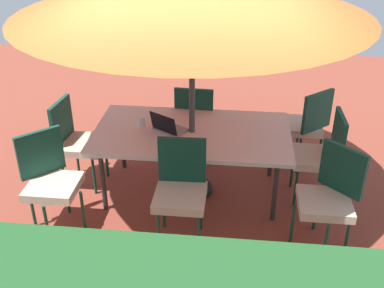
{
  "coord_description": "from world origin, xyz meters",
  "views": [
    {
      "loc": [
        -0.46,
        4.24,
        2.95
      ],
      "look_at": [
        0.0,
        0.0,
        0.59
      ],
      "focal_mm": 43.83,
      "sensor_mm": 36.0,
      "label": 1
    }
  ],
  "objects_px": {
    "dining_table": "(192,135)",
    "chair_southwest": "(305,123)",
    "chair_northeast": "(50,178)",
    "cup": "(141,121)",
    "chair_south": "(196,118)",
    "chair_east": "(76,139)",
    "chair_west": "(321,152)",
    "chair_north": "(181,187)",
    "laptop": "(168,127)",
    "chair_northwest": "(330,195)"
  },
  "relations": [
    {
      "from": "chair_southwest",
      "to": "laptop",
      "type": "bearing_deg",
      "value": -15.42
    },
    {
      "from": "chair_south",
      "to": "chair_east",
      "type": "height_order",
      "value": "same"
    },
    {
      "from": "chair_east",
      "to": "dining_table",
      "type": "bearing_deg",
      "value": -86.07
    },
    {
      "from": "cup",
      "to": "chair_west",
      "type": "bearing_deg",
      "value": 178.56
    },
    {
      "from": "chair_north",
      "to": "chair_west",
      "type": "height_order",
      "value": "same"
    },
    {
      "from": "chair_northeast",
      "to": "chair_northwest",
      "type": "bearing_deg",
      "value": -43.91
    },
    {
      "from": "chair_south",
      "to": "chair_northwest",
      "type": "relative_size",
      "value": 1.0
    },
    {
      "from": "chair_northeast",
      "to": "chair_east",
      "type": "relative_size",
      "value": 1.0
    },
    {
      "from": "chair_west",
      "to": "chair_northwest",
      "type": "relative_size",
      "value": 1.0
    },
    {
      "from": "laptop",
      "to": "cup",
      "type": "distance_m",
      "value": 0.31
    },
    {
      "from": "chair_northeast",
      "to": "chair_east",
      "type": "distance_m",
      "value": 0.77
    },
    {
      "from": "chair_south",
      "to": "cup",
      "type": "xyz_separation_m",
      "value": [
        0.51,
        0.62,
        0.23
      ]
    },
    {
      "from": "chair_west",
      "to": "laptop",
      "type": "bearing_deg",
      "value": -89.53
    },
    {
      "from": "dining_table",
      "to": "chair_southwest",
      "type": "height_order",
      "value": "chair_southwest"
    },
    {
      "from": "chair_east",
      "to": "cup",
      "type": "relative_size",
      "value": 10.24
    },
    {
      "from": "chair_northeast",
      "to": "dining_table",
      "type": "bearing_deg",
      "value": -13.94
    },
    {
      "from": "chair_southwest",
      "to": "chair_west",
      "type": "bearing_deg",
      "value": 56.21
    },
    {
      "from": "chair_southwest",
      "to": "chair_north",
      "type": "xyz_separation_m",
      "value": [
        1.26,
        1.46,
        0.0
      ]
    },
    {
      "from": "dining_table",
      "to": "chair_north",
      "type": "relative_size",
      "value": 2.06
    },
    {
      "from": "chair_northeast",
      "to": "chair_east",
      "type": "bearing_deg",
      "value": 46.09
    },
    {
      "from": "chair_southwest",
      "to": "laptop",
      "type": "height_order",
      "value": "chair_southwest"
    },
    {
      "from": "dining_table",
      "to": "chair_south",
      "type": "bearing_deg",
      "value": -87.21
    },
    {
      "from": "chair_southwest",
      "to": "cup",
      "type": "bearing_deg",
      "value": -22.04
    },
    {
      "from": "chair_east",
      "to": "chair_south",
      "type": "bearing_deg",
      "value": -55.9
    },
    {
      "from": "chair_west",
      "to": "laptop",
      "type": "relative_size",
      "value": 2.44
    },
    {
      "from": "chair_east",
      "to": "chair_northeast",
      "type": "bearing_deg",
      "value": -173.93
    },
    {
      "from": "chair_north",
      "to": "chair_southwest",
      "type": "bearing_deg",
      "value": 47.46
    },
    {
      "from": "chair_north",
      "to": "chair_west",
      "type": "bearing_deg",
      "value": 28.38
    },
    {
      "from": "chair_northeast",
      "to": "chair_west",
      "type": "bearing_deg",
      "value": -27.6
    },
    {
      "from": "chair_north",
      "to": "chair_east",
      "type": "height_order",
      "value": "same"
    },
    {
      "from": "chair_north",
      "to": "chair_northwest",
      "type": "bearing_deg",
      "value": -0.59
    },
    {
      "from": "dining_table",
      "to": "chair_north",
      "type": "bearing_deg",
      "value": 88.34
    },
    {
      "from": "chair_north",
      "to": "chair_south",
      "type": "xyz_separation_m",
      "value": [
        0.01,
        -1.45,
        0.0
      ]
    },
    {
      "from": "chair_north",
      "to": "cup",
      "type": "bearing_deg",
      "value": 120.31
    },
    {
      "from": "chair_south",
      "to": "laptop",
      "type": "relative_size",
      "value": 2.44
    },
    {
      "from": "chair_south",
      "to": "cup",
      "type": "distance_m",
      "value": 0.83
    },
    {
      "from": "chair_south",
      "to": "cup",
      "type": "height_order",
      "value": "chair_south"
    },
    {
      "from": "chair_northwest",
      "to": "dining_table",
      "type": "bearing_deg",
      "value": -166.15
    },
    {
      "from": "chair_north",
      "to": "chair_northwest",
      "type": "relative_size",
      "value": 1.0
    },
    {
      "from": "chair_northeast",
      "to": "cup",
      "type": "relative_size",
      "value": 10.24
    },
    {
      "from": "chair_northeast",
      "to": "cup",
      "type": "xyz_separation_m",
      "value": [
        -0.72,
        -0.81,
        0.23
      ]
    },
    {
      "from": "chair_northeast",
      "to": "laptop",
      "type": "relative_size",
      "value": 2.44
    },
    {
      "from": "chair_south",
      "to": "chair_northwest",
      "type": "bearing_deg",
      "value": 135.44
    },
    {
      "from": "dining_table",
      "to": "chair_west",
      "type": "xyz_separation_m",
      "value": [
        -1.33,
        -0.03,
        -0.14
      ]
    },
    {
      "from": "chair_northeast",
      "to": "chair_south",
      "type": "relative_size",
      "value": 1.0
    },
    {
      "from": "chair_northwest",
      "to": "chair_southwest",
      "type": "bearing_deg",
      "value": 135.49
    },
    {
      "from": "chair_southwest",
      "to": "chair_south",
      "type": "relative_size",
      "value": 1.0
    },
    {
      "from": "dining_table",
      "to": "chair_northwest",
      "type": "relative_size",
      "value": 2.06
    },
    {
      "from": "chair_northeast",
      "to": "laptop",
      "type": "xyz_separation_m",
      "value": [
        -1.01,
        -0.71,
        0.23
      ]
    },
    {
      "from": "chair_southwest",
      "to": "cup",
      "type": "distance_m",
      "value": 1.9
    }
  ]
}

